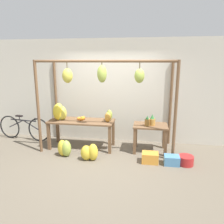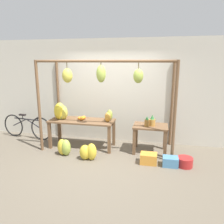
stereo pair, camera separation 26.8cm
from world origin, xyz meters
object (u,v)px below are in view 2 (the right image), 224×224
Objects in this scene: banana_pile_ground_right at (88,152)px; blue_bucket at (185,162)px; banana_pile_on_table at (61,112)px; banana_pile_ground_left at (64,147)px; papaya_pile at (108,116)px; pineapple_cluster at (150,121)px; parked_bicycle at (27,126)px; orange_pile at (82,118)px; fruit_crate_white at (149,158)px; fruit_crate_purple at (170,162)px.

blue_bucket is at bearing 3.06° from banana_pile_ground_right.
banana_pile_on_table is 3.24m from blue_bucket.
papaya_pile is at bearing 33.62° from banana_pile_ground_left.
pineapple_cluster is at bearing -3.27° from papaya_pile.
banana_pile_ground_left is 1.79m from parked_bicycle.
papaya_pile reaches higher than banana_pile_ground_left.
parked_bicycle reaches higher than banana_pile_ground_right.
orange_pile is 1.99m from fruit_crate_white.
papaya_pile reaches higher than orange_pile.
papaya_pile is 1.83m from fruit_crate_purple.
banana_pile_ground_left is 1.06× the size of papaya_pile.
pineapple_cluster is 1.20m from blue_bucket.
papaya_pile is at bearing 160.72° from blue_bucket.
parked_bicycle is at bearing 174.97° from pineapple_cluster.
orange_pile is at bearing 68.93° from banana_pile_ground_left.
pineapple_cluster is 1.05m from fruit_crate_purple.
pineapple_cluster is 1.04m from papaya_pile.
papaya_pile is (-1.04, 0.06, 0.06)m from pineapple_cluster.
parked_bicycle is at bearing 155.38° from banana_pile_ground_right.
blue_bucket is 0.88× the size of papaya_pile.
parked_bicycle is (-4.32, 0.89, 0.25)m from blue_bucket.
banana_pile_ground_right is at bearing -24.62° from parked_bicycle.
fruit_crate_purple is (4.02, -0.94, -0.25)m from parked_bicycle.
parked_bicycle reaches higher than blue_bucket.
banana_pile_on_table is 2.30m from pineapple_cluster.
banana_pile_ground_right is at bearing -176.94° from blue_bucket.
parked_bicycle is at bearing 168.36° from blue_bucket.
papaya_pile reaches higher than fruit_crate_white.
pineapple_cluster is 2.16m from banana_pile_ground_left.
pineapple_cluster is 1.63m from banana_pile_ground_right.
papaya_pile is 1.16× the size of fruit_crate_purple.
banana_pile_ground_right is at bearing -10.72° from banana_pile_ground_left.
pineapple_cluster reaches higher than fruit_crate_white.
banana_pile_ground_left is at bearing 179.43° from fruit_crate_white.
papaya_pile is (-1.82, 0.64, 0.75)m from blue_bucket.
banana_pile_ground_right is (0.64, -0.12, -0.01)m from banana_pile_ground_left.
parked_bicycle reaches higher than banana_pile_ground_left.
papaya_pile is at bearing 67.93° from banana_pile_ground_right.
parked_bicycle is at bearing 165.68° from banana_pile_on_table.
orange_pile is at bearing 8.33° from banana_pile_on_table.
fruit_crate_white is at bearing -179.10° from blue_bucket.
blue_bucket is 0.20× the size of parked_bicycle.
banana_pile_ground_left is at bearing -146.38° from papaya_pile.
orange_pile reaches higher than banana_pile_ground_right.
banana_pile_on_table is 0.28× the size of parked_bicycle.
banana_pile_ground_right is 2.42m from parked_bicycle.
banana_pile_ground_right is at bearing -35.89° from banana_pile_on_table.
banana_pile_ground_right is (0.95, -0.69, -0.74)m from banana_pile_on_table.
blue_bucket is (0.78, -0.58, -0.70)m from pineapple_cluster.
fruit_crate_white is 0.77m from blue_bucket.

